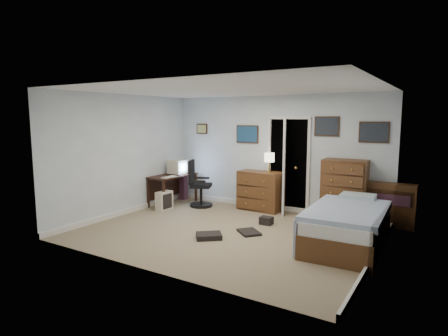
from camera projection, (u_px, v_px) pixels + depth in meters
The scene contains 15 objects.
floor at pixel (227, 232), 6.68m from camera, with size 5.00×4.00×0.02m, color tan.
computer_desk at pixel (170, 181), 8.80m from camera, with size 0.61×1.23×0.69m.
crt_monitor at pixel (177, 167), 8.82m from camera, with size 0.38×0.35×0.33m.
keyboard at pixel (169, 177), 8.34m from camera, with size 0.14×0.37×0.02m, color beige.
pc_tower at pixel (164, 201), 8.22m from camera, with size 0.21×0.40×0.42m.
office_chair at pixel (198, 189), 8.54m from camera, with size 0.68×0.68×1.07m.
media_stack at pixel (183, 184), 9.30m from camera, with size 0.15×0.15×0.77m, color maroon.
low_dresser at pixel (261, 191), 8.22m from camera, with size 0.96×0.48×0.85m, color brown.
table_lamp at pixel (269, 158), 8.02m from camera, with size 0.23×0.23×0.42m.
doorway at pixel (293, 164), 8.28m from camera, with size 0.96×1.12×2.05m.
tall_dresser at pixel (344, 191), 7.24m from camera, with size 0.83×0.49×1.22m, color brown.
headboard_bookcase at pixel (389, 204), 6.95m from camera, with size 0.92×0.26×0.82m.
bed at pixel (347, 225), 5.97m from camera, with size 1.20×2.13×0.68m.
wall_posters at pixel (299, 131), 7.82m from camera, with size 4.38×0.04×0.60m.
floor_clutter at pixel (236, 230), 6.61m from camera, with size 0.98×1.62×0.15m.
Camera 1 is at (3.32, -5.54, 2.03)m, focal length 30.00 mm.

